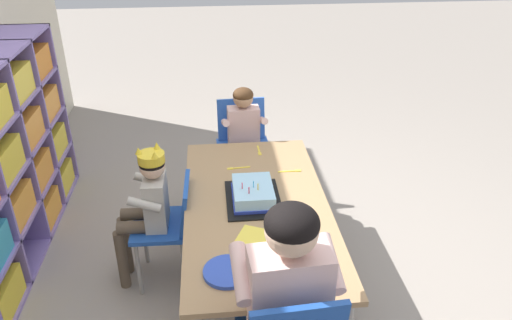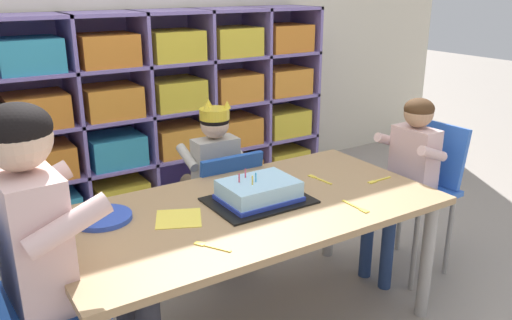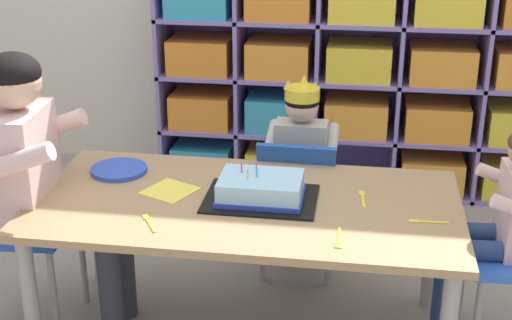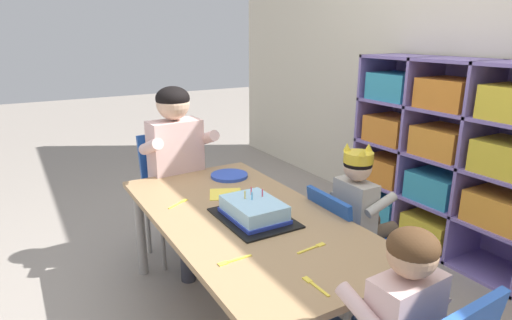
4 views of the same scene
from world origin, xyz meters
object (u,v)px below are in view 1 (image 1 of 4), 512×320
(fork_near_child_seat, at_px, (291,171))
(birthday_cake_on_tray, at_px, (253,194))
(adult_helper_seated, at_px, (285,285))
(paper_plate_stack, at_px, (228,272))
(fork_beside_plate_stack, at_px, (307,235))
(guest_at_table_side, at_px, (245,134))
(fork_near_cake_tray, at_px, (237,168))
(activity_table, at_px, (257,214))
(classroom_chair_blue, at_px, (170,222))
(child_with_crown, at_px, (147,200))
(fork_by_napkin, at_px, (259,151))
(classroom_chair_guest_side, at_px, (243,142))

(fork_near_child_seat, bearing_deg, birthday_cake_on_tray, 47.43)
(adult_helper_seated, bearing_deg, paper_plate_stack, -47.52)
(paper_plate_stack, bearing_deg, fork_beside_plate_stack, -59.33)
(guest_at_table_side, height_order, fork_near_cake_tray, guest_at_table_side)
(activity_table, xyz_separation_m, fork_beside_plate_stack, (-0.28, -0.21, 0.06))
(classroom_chair_blue, xyz_separation_m, adult_helper_seated, (-0.85, -0.51, 0.27))
(activity_table, relative_size, paper_plate_stack, 6.99)
(activity_table, distance_m, adult_helper_seated, 0.73)
(classroom_chair_blue, relative_size, fork_near_cake_tray, 4.60)
(paper_plate_stack, xyz_separation_m, fork_near_cake_tray, (0.91, -0.10, -0.01))
(child_with_crown, xyz_separation_m, adult_helper_seated, (-0.85, -0.61, 0.13))
(fork_near_child_seat, bearing_deg, paper_plate_stack, 63.13)
(birthday_cake_on_tray, relative_size, fork_by_napkin, 3.02)
(classroom_chair_blue, height_order, classroom_chair_guest_side, classroom_chair_guest_side)
(paper_plate_stack, height_order, fork_beside_plate_stack, paper_plate_stack)
(paper_plate_stack, xyz_separation_m, fork_beside_plate_stack, (0.23, -0.39, -0.01))
(classroom_chair_blue, bearing_deg, classroom_chair_guest_side, 151.76)
(fork_near_child_seat, bearing_deg, fork_near_cake_tray, -13.20)
(classroom_chair_blue, xyz_separation_m, child_with_crown, (0.00, 0.11, 0.14))
(fork_near_cake_tray, bearing_deg, fork_beside_plate_stack, -72.27)
(fork_by_napkin, bearing_deg, fork_near_cake_tray, 142.34)
(guest_at_table_side, bearing_deg, adult_helper_seated, -91.27)
(guest_at_table_side, distance_m, fork_near_cake_tray, 0.46)
(child_with_crown, height_order, guest_at_table_side, guest_at_table_side)
(activity_table, relative_size, adult_helper_seated, 1.39)
(activity_table, distance_m, guest_at_table_side, 0.85)
(adult_helper_seated, xyz_separation_m, fork_near_cake_tray, (1.11, 0.11, -0.10))
(activity_table, xyz_separation_m, fork_near_child_seat, (0.33, -0.23, 0.06))
(classroom_chair_guest_side, xyz_separation_m, fork_near_cake_tray, (-0.56, 0.07, 0.11))
(paper_plate_stack, relative_size, fork_by_napkin, 1.64)
(child_with_crown, height_order, fork_near_cake_tray, child_with_crown)
(adult_helper_seated, distance_m, paper_plate_stack, 0.31)
(fork_near_child_seat, height_order, fork_by_napkin, same)
(fork_near_child_seat, xyz_separation_m, fork_by_napkin, (0.27, 0.16, 0.00))
(birthday_cake_on_tray, relative_size, fork_near_child_seat, 2.85)
(guest_at_table_side, relative_size, fork_near_cake_tray, 6.35)
(classroom_chair_blue, distance_m, fork_by_napkin, 0.73)
(guest_at_table_side, xyz_separation_m, paper_plate_stack, (-1.36, 0.18, 0.00))
(classroom_chair_guest_side, relative_size, birthday_cake_on_tray, 1.90)
(classroom_chair_blue, xyz_separation_m, fork_near_cake_tray, (0.26, -0.39, 0.17))
(fork_near_cake_tray, xyz_separation_m, fork_by_napkin, (0.20, -0.15, 0.00))
(paper_plate_stack, xyz_separation_m, fork_near_child_seat, (0.84, -0.41, -0.01))
(child_with_crown, distance_m, paper_plate_stack, 0.76)
(classroom_chair_blue, distance_m, birthday_cake_on_tray, 0.51)
(classroom_chair_blue, relative_size, birthday_cake_on_tray, 1.63)
(adult_helper_seated, height_order, fork_near_child_seat, adult_helper_seated)
(guest_at_table_side, height_order, fork_near_child_seat, guest_at_table_side)
(guest_at_table_side, relative_size, fork_beside_plate_stack, 7.10)
(fork_near_cake_tray, bearing_deg, activity_table, -84.22)
(fork_near_cake_tray, xyz_separation_m, fork_near_child_seat, (-0.07, -0.31, 0.00))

